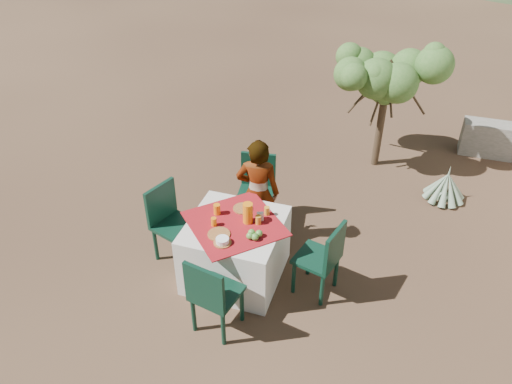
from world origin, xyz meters
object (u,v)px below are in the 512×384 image
chair_near (212,294)px  person (258,193)px  shrub_tree (391,81)px  agave (445,187)px  juice_pitcher (248,213)px  table (235,250)px  chair_right (324,257)px  chair_far (257,187)px  chair_left (170,219)px

chair_near → person: (-0.02, 1.52, 0.19)m
chair_near → person: size_ratio=0.66×
person → shrub_tree: size_ratio=0.83×
person → agave: size_ratio=2.33×
chair_near → juice_pitcher: (0.06, 0.91, 0.35)m
table → person: 0.76m
shrub_tree → juice_pitcher: (-1.16, -2.99, -0.48)m
chair_right → agave: (1.28, 2.30, -0.31)m
agave → person: bearing=-143.4°
table → chair_right: chair_right is taller
chair_near → table: bearing=-74.1°
person → shrub_tree: 2.76m
table → juice_pitcher: size_ratio=5.39×
juice_pitcher → chair_near: bearing=-94.1°
chair_far → shrub_tree: size_ratio=0.56×
table → chair_right: 1.00m
chair_far → chair_right: (1.08, -1.02, -0.02)m
person → shrub_tree: shrub_tree is taller
chair_left → juice_pitcher: (0.98, -0.03, 0.34)m
chair_right → shrub_tree: shrub_tree is taller
table → chair_far: 1.08m
table → person: person is taller
chair_far → agave: bearing=20.8°
agave → juice_pitcher: (-2.15, -2.27, 0.67)m
chair_left → agave: bearing=-35.6°
chair_right → chair_far: bearing=-118.2°
table → chair_left: chair_left is taller
juice_pitcher → agave: bearing=46.6°
chair_right → table: bearing=-72.8°
chair_far → person: (0.14, -0.38, 0.18)m
chair_far → juice_pitcher: 1.08m
table → shrub_tree: 3.46m
juice_pitcher → chair_right: bearing=-1.9°
chair_far → chair_left: 1.23m
chair_near → juice_pitcher: juice_pitcher is taller
shrub_tree → juice_pitcher: size_ratio=7.14×
person → shrub_tree: bearing=-127.5°
chair_far → juice_pitcher: size_ratio=4.00×
table → shrub_tree: (1.29, 3.06, 0.98)m
chair_left → juice_pitcher: bearing=-72.8°
chair_far → shrub_tree: shrub_tree is taller
chair_near → shrub_tree: (1.22, 3.90, 0.83)m
chair_right → juice_pitcher: bearing=-76.8°
chair_far → agave: size_ratio=1.56×
chair_far → chair_near: (0.16, -1.90, -0.01)m
juice_pitcher → shrub_tree: bearing=68.9°
table → chair_far: chair_far is taller
chair_left → agave: (3.12, 2.24, -0.33)m
agave → chair_right: bearing=-119.2°
chair_right → person: person is taller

